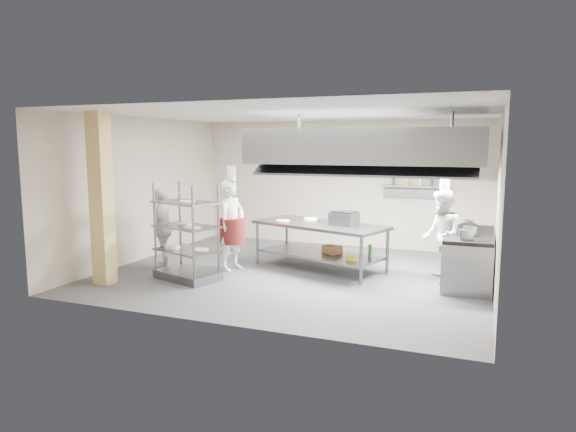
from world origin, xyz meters
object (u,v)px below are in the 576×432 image
at_px(griddle, 344,218).
at_px(chef_plating, 162,228).
at_px(cooking_range, 469,259).
at_px(island, 320,246).
at_px(pass_rack, 186,232).
at_px(chef_head, 232,225).
at_px(stockpot, 470,231).
at_px(chef_line, 441,236).

bearing_deg(griddle, chef_plating, -146.99).
xyz_separation_m(cooking_range, chef_plating, (-5.68, -1.08, 0.39)).
bearing_deg(griddle, island, -162.15).
bearing_deg(pass_rack, chef_plating, 166.78).
distance_m(cooking_range, chef_plating, 5.79).
height_order(cooking_range, chef_head, chef_head).
distance_m(island, stockpot, 2.83).
height_order(island, griddle, griddle).
xyz_separation_m(island, chef_line, (2.29, -0.07, 0.37)).
relative_size(pass_rack, stockpot, 7.82).
bearing_deg(pass_rack, cooking_range, 36.63).
xyz_separation_m(island, griddle, (0.48, 0.02, 0.57)).
bearing_deg(griddle, stockpot, 7.73).
distance_m(pass_rack, chef_plating, 1.05).
height_order(pass_rack, stockpot, pass_rack).
bearing_deg(pass_rack, chef_head, 83.66).
xyz_separation_m(chef_head, chef_plating, (-1.33, -0.40, -0.07)).
height_order(chef_head, stockpot, chef_head).
height_order(chef_head, chef_line, chef_head).
height_order(cooking_range, chef_plating, chef_plating).
bearing_deg(cooking_range, stockpot, -90.55).
bearing_deg(island, griddle, 20.98).
bearing_deg(stockpot, cooking_range, 89.45).
bearing_deg(chef_line, stockpot, 51.98).
bearing_deg(chef_line, griddle, -107.80).
xyz_separation_m(chef_plating, griddle, (3.39, 1.09, 0.22)).
xyz_separation_m(cooking_range, chef_head, (-4.35, -0.68, 0.46)).
height_order(island, cooking_range, island).
xyz_separation_m(chef_head, chef_line, (3.87, 0.59, -0.05)).
relative_size(island, griddle, 5.40).
relative_size(island, chef_head, 1.50).
distance_m(pass_rack, chef_head, 1.04).
distance_m(cooking_range, griddle, 2.37).
bearing_deg(island, chef_plating, -141.54).
bearing_deg(stockpot, griddle, 172.54).
xyz_separation_m(island, stockpot, (2.77, -0.28, 0.52)).
distance_m(cooking_range, stockpot, 0.63).
distance_m(griddle, stockpot, 2.31).
bearing_deg(pass_rack, chef_line, 37.53).
bearing_deg(pass_rack, griddle, 51.16).
height_order(chef_plating, griddle, chef_plating).
relative_size(island, chef_plating, 1.63).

